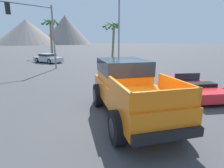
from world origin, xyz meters
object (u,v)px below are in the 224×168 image
object	(u,v)px
red_convertible_car	(191,87)
traffic_light_main	(36,24)
orange_pickup_truck	(128,85)
palm_tree_short	(50,27)
parked_car_silver	(48,58)
palm_tree_tall	(112,30)
street_lamp_post	(119,17)

from	to	relation	value
red_convertible_car	traffic_light_main	bearing A→B (deg)	137.76
orange_pickup_truck	traffic_light_main	xyz separation A→B (m)	(1.65, 12.86, 3.14)
orange_pickup_truck	palm_tree_short	xyz separation A→B (m)	(8.90, 25.83, 3.87)
red_convertible_car	palm_tree_short	size ratio (longest dim) A/B	0.68
red_convertible_car	parked_car_silver	distance (m)	19.10
palm_tree_tall	street_lamp_post	bearing A→B (deg)	-130.33
traffic_light_main	palm_tree_short	xyz separation A→B (m)	(7.25, 12.97, 0.74)
red_convertible_car	palm_tree_tall	bearing A→B (deg)	94.08
parked_car_silver	orange_pickup_truck	bearing A→B (deg)	60.80
red_convertible_car	traffic_light_main	size ratio (longest dim) A/B	0.74
orange_pickup_truck	street_lamp_post	bearing A→B (deg)	75.35
orange_pickup_truck	traffic_light_main	bearing A→B (deg)	111.60
traffic_light_main	palm_tree_short	bearing A→B (deg)	-119.21
traffic_light_main	street_lamp_post	bearing A→B (deg)	138.22
traffic_light_main	palm_tree_tall	xyz separation A→B (m)	(13.96, 4.59, 0.23)
red_convertible_car	street_lamp_post	world-z (taller)	street_lamp_post
palm_tree_tall	orange_pickup_truck	bearing A→B (deg)	-131.81
orange_pickup_truck	traffic_light_main	world-z (taller)	traffic_light_main
palm_tree_tall	red_convertible_car	bearing A→B (deg)	-121.52
orange_pickup_truck	palm_tree_short	distance (m)	27.59
street_lamp_post	palm_tree_tall	bearing A→B (deg)	49.67
orange_pickup_truck	red_convertible_car	world-z (taller)	orange_pickup_truck
parked_car_silver	palm_tree_tall	world-z (taller)	palm_tree_tall
street_lamp_post	orange_pickup_truck	bearing A→B (deg)	-133.58
orange_pickup_truck	parked_car_silver	world-z (taller)	orange_pickup_truck
red_convertible_car	palm_tree_short	xyz separation A→B (m)	(4.35, 26.41, 4.65)
orange_pickup_truck	traffic_light_main	distance (m)	13.34
street_lamp_post	palm_tree_short	world-z (taller)	street_lamp_post
street_lamp_post	palm_tree_tall	distance (m)	12.73
traffic_light_main	red_convertible_car	bearing A→B (deg)	102.16
red_convertible_car	traffic_light_main	world-z (taller)	traffic_light_main
parked_car_silver	palm_tree_short	world-z (taller)	palm_tree_short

